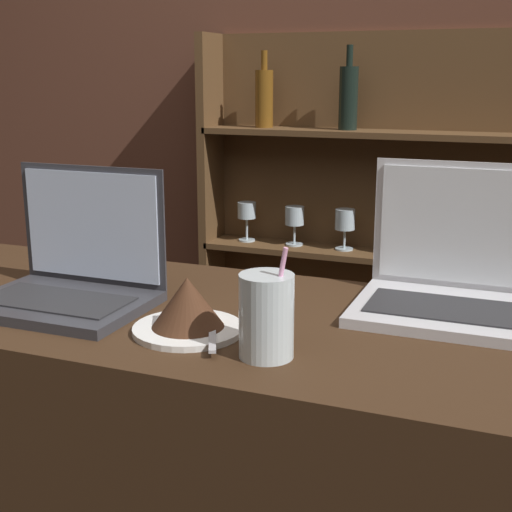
# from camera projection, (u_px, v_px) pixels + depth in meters

# --- Properties ---
(back_wall) EXTENTS (7.00, 0.06, 2.70)m
(back_wall) POSITION_uv_depth(u_px,v_px,m) (402.00, 114.00, 2.37)
(back_wall) COLOR brown
(back_wall) RESTS_ON ground_plane
(back_shelf) EXTENTS (1.56, 0.18, 1.62)m
(back_shelf) POSITION_uv_depth(u_px,v_px,m) (428.00, 266.00, 2.38)
(back_shelf) COLOR brown
(back_shelf) RESTS_ON ground_plane
(laptop_near) EXTENTS (0.30, 0.22, 0.24)m
(laptop_near) POSITION_uv_depth(u_px,v_px,m) (72.00, 274.00, 1.28)
(laptop_near) COLOR #333338
(laptop_near) RESTS_ON bar_counter
(laptop_far) EXTENTS (0.34, 0.25, 0.25)m
(laptop_far) POSITION_uv_depth(u_px,v_px,m) (461.00, 281.00, 1.23)
(laptop_far) COLOR silver
(laptop_far) RESTS_ON bar_counter
(cake_plate) EXTENTS (0.18, 0.18, 0.09)m
(cake_plate) POSITION_uv_depth(u_px,v_px,m) (188.00, 308.00, 1.13)
(cake_plate) COLOR white
(cake_plate) RESTS_ON bar_counter
(water_glass) EXTENTS (0.08, 0.08, 0.17)m
(water_glass) POSITION_uv_depth(u_px,v_px,m) (267.00, 316.00, 1.03)
(water_glass) COLOR silver
(water_glass) RESTS_ON bar_counter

